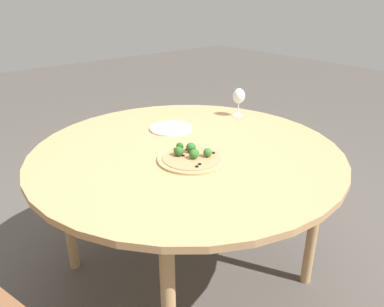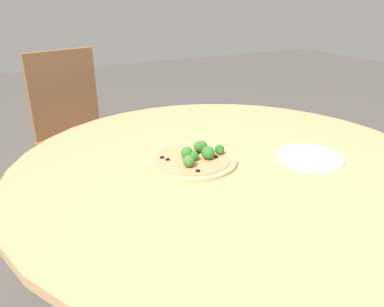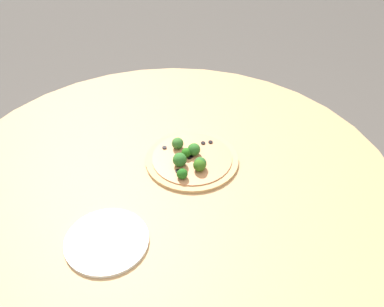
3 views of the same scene
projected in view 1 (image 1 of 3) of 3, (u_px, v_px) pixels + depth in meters
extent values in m
plane|color=#4C4742|center=(187.00, 273.00, 1.97)|extent=(12.00, 12.00, 0.00)
cylinder|color=tan|center=(186.00, 152.00, 1.69)|extent=(1.39, 1.39, 0.03)
cylinder|color=tan|center=(314.00, 225.00, 1.78)|extent=(0.05, 0.05, 0.68)
cylinder|color=tan|center=(67.00, 212.00, 1.88)|extent=(0.05, 0.05, 0.68)
cylinder|color=tan|center=(197.00, 165.00, 2.39)|extent=(0.05, 0.05, 0.68)
cylinder|color=tan|center=(192.00, 159.00, 1.58)|extent=(0.29, 0.29, 0.01)
cylinder|color=tan|center=(192.00, 157.00, 1.57)|extent=(0.25, 0.25, 0.00)
sphere|color=#2B6724|center=(194.00, 154.00, 1.55)|extent=(0.04, 0.04, 0.04)
sphere|color=#2F6520|center=(181.00, 146.00, 1.64)|extent=(0.03, 0.03, 0.03)
sphere|color=#266718|center=(196.00, 153.00, 1.57)|extent=(0.03, 0.03, 0.03)
sphere|color=#2A6126|center=(179.00, 152.00, 1.58)|extent=(0.04, 0.04, 0.04)
sphere|color=#1C5C18|center=(180.00, 146.00, 1.64)|extent=(0.03, 0.03, 0.03)
sphere|color=#2B6727|center=(191.00, 147.00, 1.61)|extent=(0.04, 0.04, 0.04)
sphere|color=#346419|center=(178.00, 151.00, 1.58)|extent=(0.04, 0.04, 0.04)
sphere|color=#34692A|center=(207.00, 152.00, 1.57)|extent=(0.04, 0.04, 0.04)
cylinder|color=black|center=(193.00, 157.00, 1.57)|extent=(0.01, 0.01, 0.00)
cylinder|color=black|center=(213.00, 153.00, 1.61)|extent=(0.01, 0.01, 0.00)
cylinder|color=black|center=(200.00, 164.00, 1.50)|extent=(0.01, 0.01, 0.00)
cylinder|color=black|center=(187.00, 149.00, 1.64)|extent=(0.01, 0.01, 0.00)
cylinder|color=black|center=(183.00, 156.00, 1.58)|extent=(0.01, 0.01, 0.00)
cylinder|color=black|center=(193.00, 156.00, 1.58)|extent=(0.01, 0.01, 0.00)
cylinder|color=black|center=(197.00, 166.00, 1.48)|extent=(0.01, 0.01, 0.00)
cylinder|color=silver|center=(238.00, 115.00, 2.12)|extent=(0.07, 0.07, 0.00)
cylinder|color=silver|center=(238.00, 109.00, 2.10)|extent=(0.01, 0.01, 0.07)
ellipsoid|color=silver|center=(239.00, 96.00, 2.07)|extent=(0.07, 0.07, 0.08)
cylinder|color=white|center=(171.00, 128.00, 1.92)|extent=(0.22, 0.22, 0.01)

